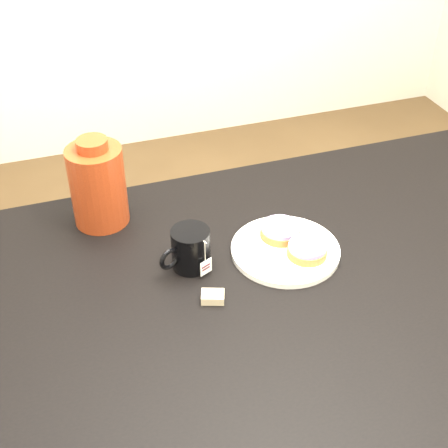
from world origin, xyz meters
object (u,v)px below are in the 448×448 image
object	(u,v)px
table	(307,305)
bagel_back	(280,231)
bagel_package	(98,185)
teabag_pouch	(213,297)
bagel_front	(307,250)
plate	(285,249)
mug	(190,249)

from	to	relation	value
table	bagel_back	size ratio (longest dim) A/B	12.20
table	bagel_package	bearing A→B (deg)	138.30
bagel_back	teabag_pouch	bearing A→B (deg)	-145.97
teabag_pouch	bagel_front	bearing A→B (deg)	13.65
bagel_front	bagel_package	bearing A→B (deg)	144.02
table	plate	bearing A→B (deg)	102.50
table	mug	xyz separation A→B (m)	(-0.23, 0.11, 0.13)
bagel_back	bagel_front	xyz separation A→B (m)	(0.03, -0.08, -0.00)
mug	teabag_pouch	bearing A→B (deg)	-108.68
table	mug	size ratio (longest dim) A/B	10.76
teabag_pouch	bagel_package	bearing A→B (deg)	115.40
plate	bagel_back	distance (m)	0.05
table	teabag_pouch	bearing A→B (deg)	-178.87
plate	table	bearing A→B (deg)	-77.50
mug	teabag_pouch	distance (m)	0.12
table	bagel_back	bearing A→B (deg)	95.77
bagel_front	teabag_pouch	world-z (taller)	bagel_front
plate	bagel_front	world-z (taller)	bagel_front
bagel_package	mug	bearing A→B (deg)	-56.33
mug	bagel_package	world-z (taller)	bagel_package
bagel_back	plate	bearing A→B (deg)	-97.85
bagel_front	teabag_pouch	xyz separation A→B (m)	(-0.23, -0.06, -0.02)
mug	bagel_package	bearing A→B (deg)	99.02
table	bagel_back	world-z (taller)	bagel_back
plate	bagel_package	distance (m)	0.44
bagel_package	table	bearing A→B (deg)	-41.70
table	bagel_package	world-z (taller)	bagel_package
bagel_back	bagel_package	distance (m)	0.42
table	bagel_back	distance (m)	0.17
bagel_back	teabag_pouch	xyz separation A→B (m)	(-0.20, -0.14, -0.02)
plate	mug	bearing A→B (deg)	173.49
teabag_pouch	bagel_package	size ratio (longest dim) A/B	0.21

